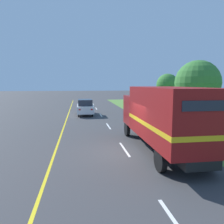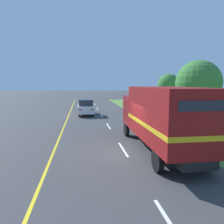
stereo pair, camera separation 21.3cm
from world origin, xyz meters
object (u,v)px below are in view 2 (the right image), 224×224
(lead_car_white, at_px, (86,107))
(roadside_tree_mid, at_px, (169,85))
(horse_trailer_truck, at_px, (162,116))
(roadside_tree_near, at_px, (198,83))
(highway_sign, at_px, (190,110))

(lead_car_white, relative_size, roadside_tree_mid, 0.85)
(horse_trailer_truck, height_order, roadside_tree_near, roadside_tree_near)
(horse_trailer_truck, xyz_separation_m, roadside_tree_mid, (8.50, 19.89, 1.48))
(highway_sign, bearing_deg, horse_trailer_truck, -132.16)
(roadside_tree_near, bearing_deg, horse_trailer_truck, -127.04)
(lead_car_white, height_order, roadside_tree_near, roadside_tree_near)
(roadside_tree_near, height_order, roadside_tree_mid, roadside_tree_near)
(horse_trailer_truck, distance_m, highway_sign, 5.51)
(horse_trailer_truck, bearing_deg, highway_sign, 47.84)
(horse_trailer_truck, height_order, highway_sign, horse_trailer_truck)
(roadside_tree_near, bearing_deg, roadside_tree_mid, 84.34)
(highway_sign, relative_size, roadside_tree_near, 0.46)
(lead_car_white, relative_size, roadside_tree_near, 0.72)
(lead_car_white, xyz_separation_m, roadside_tree_near, (11.14, -4.30, 2.71))
(highway_sign, distance_m, roadside_tree_near, 7.28)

